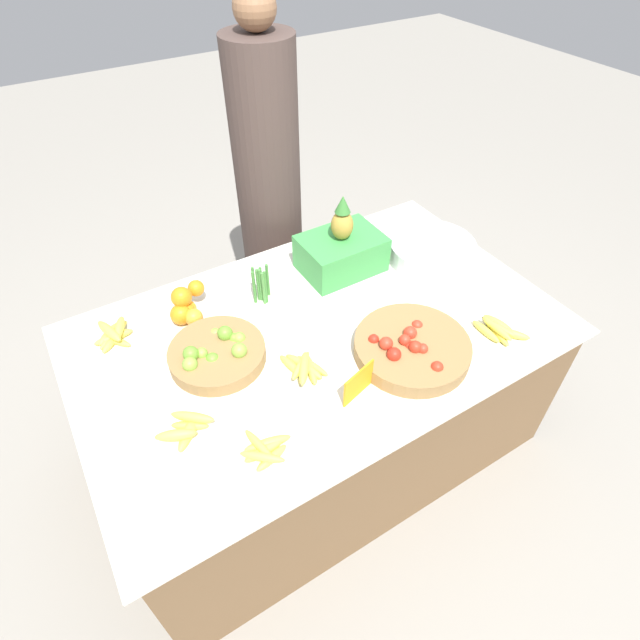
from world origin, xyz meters
TOP-DOWN VIEW (x-y plane):
  - ground_plane at (0.00, 0.00)m, footprint 12.00×12.00m
  - market_table at (0.00, 0.00)m, footprint 1.81×1.12m
  - lime_bowl at (-0.39, 0.06)m, footprint 0.34×0.34m
  - tomato_basket at (0.22, -0.28)m, footprint 0.42×0.42m
  - orange_pile at (-0.40, 0.32)m, footprint 0.17×0.17m
  - metal_bowl at (0.65, 0.13)m, footprint 0.38×0.38m
  - price_sign at (-0.05, -0.33)m, footprint 0.14×0.04m
  - produce_crate at (0.27, 0.28)m, footprint 0.34×0.24m
  - veg_bundle at (-0.11, 0.27)m, footprint 0.08×0.06m
  - banana_bunch_front_right at (-0.59, -0.18)m, footprint 0.20×0.15m
  - banana_bunch_middle_left at (-0.16, -0.15)m, footprint 0.14×0.19m
  - banana_bunch_back_center at (-0.68, 0.35)m, footprint 0.15×0.16m
  - banana_bunch_front_left at (0.56, -0.37)m, footprint 0.14×0.19m
  - banana_bunch_middle_right at (-0.42, -0.37)m, footprint 0.17×0.17m
  - vendor_person at (0.22, 0.84)m, footprint 0.31×0.31m

SIDE VIEW (x-z plane):
  - ground_plane at x=0.00m, z-range 0.00..0.00m
  - market_table at x=0.00m, z-range 0.00..0.72m
  - banana_bunch_front_left at x=0.56m, z-range 0.71..0.76m
  - banana_bunch_middle_right at x=-0.42m, z-range 0.71..0.76m
  - banana_bunch_middle_left at x=-0.16m, z-range 0.71..0.77m
  - banana_bunch_back_center at x=-0.68m, z-range 0.71..0.77m
  - banana_bunch_front_right at x=-0.59m, z-range 0.71..0.78m
  - lime_bowl at x=-0.39m, z-range 0.70..0.80m
  - tomato_basket at x=0.22m, z-range 0.70..0.80m
  - metal_bowl at x=0.65m, z-range 0.72..0.80m
  - orange_pile at x=-0.40m, z-range 0.70..0.84m
  - price_sign at x=-0.05m, z-range 0.72..0.84m
  - vendor_person at x=0.22m, z-range -0.06..1.63m
  - veg_bundle at x=-0.11m, z-range 0.72..0.87m
  - produce_crate at x=0.27m, z-range 0.63..0.99m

